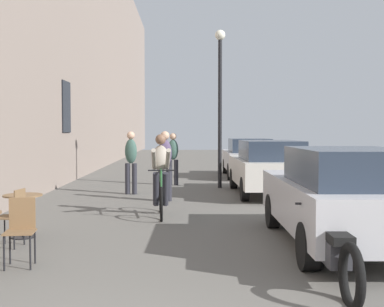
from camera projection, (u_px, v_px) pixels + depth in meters
The scene contains 13 objects.
building_facade_left at pixel (59, 4), 16.73m from camera, with size 0.54×68.00×12.03m.
cafe_chair_mid_toward_wall at pixel (21, 227), 6.62m from camera, with size 0.42×0.42×0.89m.
cafe_table_far at pixel (23, 207), 8.36m from camera, with size 0.64×0.64×0.72m.
cafe_chair_far_toward_street at pixel (14, 213), 7.69m from camera, with size 0.43×0.43×0.89m.
cyclist_on_bicycle at pixel (161, 177), 10.53m from camera, with size 0.52×1.76×1.74m.
pedestrian_near at pixel (165, 162), 12.68m from camera, with size 0.37×0.29×1.77m.
pedestrian_mid at pixel (131, 159), 14.08m from camera, with size 0.37×0.29×1.76m.
pedestrian_far at pixel (173, 156), 16.41m from camera, with size 0.35×0.26×1.71m.
street_lamp at pixel (220, 88), 15.58m from camera, with size 0.32×0.32×4.90m.
parked_car_nearest at pixel (342, 196), 7.66m from camera, with size 1.89×4.33×1.53m.
parked_car_second at pixel (268, 167), 13.96m from camera, with size 1.81×4.27×1.52m.
parked_car_third at pixel (248, 157), 19.43m from camera, with size 1.84×4.22×1.49m.
parked_motorcycle at pixel (333, 250), 5.80m from camera, with size 0.62×2.15×0.92m.
Camera 1 is at (0.71, -3.01, 1.78)m, focal length 47.02 mm.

